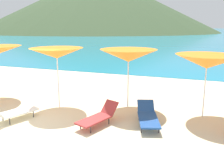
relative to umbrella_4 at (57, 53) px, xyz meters
The scene contains 9 objects.
ground_plane 8.42m from the umbrella_4, 91.15° to the left, with size 50.00×100.00×0.30m, color beige.
ocean_water 226.65m from the umbrella_4, 90.04° to the left, with size 650.00×440.00×0.02m, color teal.
headland_hill 132.41m from the umbrella_4, 111.72° to the left, with size 134.25×134.25×33.53m, color #384C2D.
umbrella_4 is the anchor object (origin of this frame).
umbrella_5 2.68m from the umbrella_4, 18.18° to the left, with size 2.22×2.22×2.26m.
umbrella_6 5.33m from the umbrella_4, ahead, with size 2.28×2.28×2.17m.
lounge_chair_1 2.98m from the umbrella_4, 26.50° to the right, with size 1.03×1.61×0.64m.
lounge_chair_5 4.04m from the umbrella_4, ahead, with size 1.06×1.81×0.56m.
lounge_chair_7 2.57m from the umbrella_4, 113.33° to the right, with size 1.12×1.65×0.76m.
Camera 1 is at (4.93, -5.48, 3.08)m, focal length 36.68 mm.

